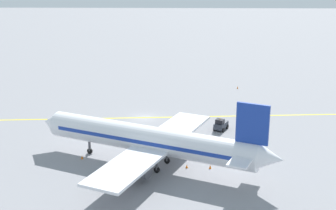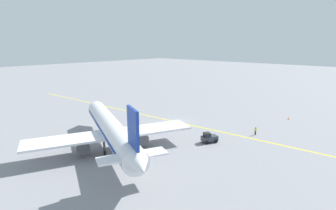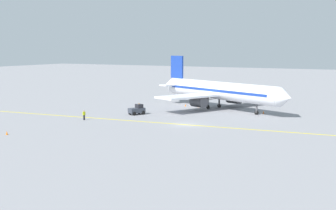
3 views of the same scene
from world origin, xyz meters
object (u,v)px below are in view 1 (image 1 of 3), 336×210
at_px(traffic_cone_mid_apron, 238,87).
at_px(traffic_cone_far_edge, 82,157).
at_px(traffic_cone_near_nose, 210,167).
at_px(traffic_cone_by_wingtip, 187,166).
at_px(baggage_tug_dark, 221,125).
at_px(ground_crew_worker, 242,107).
at_px(airplane_at_gate, 151,140).

distance_m(traffic_cone_mid_apron, traffic_cone_far_edge, 46.56).
bearing_deg(traffic_cone_near_nose, traffic_cone_by_wingtip, 88.14).
height_order(traffic_cone_near_nose, traffic_cone_far_edge, same).
relative_size(baggage_tug_dark, ground_crew_worker, 2.00).
xyz_separation_m(baggage_tug_dark, ground_crew_worker, (9.85, -4.66, 0.01)).
xyz_separation_m(traffic_cone_mid_apron, traffic_cone_far_edge, (-38.41, 26.31, 0.00)).
relative_size(airplane_at_gate, ground_crew_worker, 20.08).
bearing_deg(traffic_cone_mid_apron, traffic_cone_far_edge, 145.59).
height_order(airplane_at_gate, traffic_cone_mid_apron, airplane_at_gate).
height_order(ground_crew_worker, traffic_cone_near_nose, ground_crew_worker).
xyz_separation_m(ground_crew_worker, traffic_cone_far_edge, (-22.22, 25.13, -0.63)).
bearing_deg(traffic_cone_far_edge, traffic_cone_near_nose, -98.68).
xyz_separation_m(baggage_tug_dark, traffic_cone_near_nose, (-15.10, 2.65, -0.63)).
bearing_deg(traffic_cone_by_wingtip, traffic_cone_near_nose, -91.86).
distance_m(airplane_at_gate, traffic_cone_far_edge, 10.71).
bearing_deg(ground_crew_worker, baggage_tug_dark, 154.68).
bearing_deg(ground_crew_worker, airplane_at_gate, 147.96).
bearing_deg(traffic_cone_mid_apron, traffic_cone_near_nose, 168.34).
height_order(traffic_cone_near_nose, traffic_cone_mid_apron, same).
xyz_separation_m(airplane_at_gate, traffic_cone_near_nose, (-0.65, -7.89, -3.43)).
relative_size(ground_crew_worker, traffic_cone_by_wingtip, 3.05).
relative_size(traffic_cone_near_nose, traffic_cone_by_wingtip, 1.00).
relative_size(airplane_at_gate, traffic_cone_by_wingtip, 61.33).
relative_size(baggage_tug_dark, traffic_cone_far_edge, 6.10).
height_order(airplane_at_gate, traffic_cone_by_wingtip, airplane_at_gate).
relative_size(traffic_cone_mid_apron, traffic_cone_by_wingtip, 1.00).
distance_m(baggage_tug_dark, traffic_cone_near_nose, 15.34).
xyz_separation_m(traffic_cone_near_nose, traffic_cone_by_wingtip, (0.10, 3.14, 0.00)).
distance_m(traffic_cone_near_nose, traffic_cone_far_edge, 18.03).
bearing_deg(traffic_cone_near_nose, baggage_tug_dark, -9.97).
bearing_deg(traffic_cone_mid_apron, ground_crew_worker, 175.83).
distance_m(airplane_at_gate, traffic_cone_mid_apron, 43.80).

